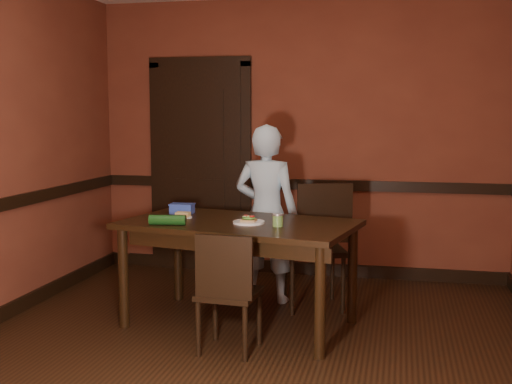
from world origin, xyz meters
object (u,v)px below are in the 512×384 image
at_px(food_tub, 182,209).
at_px(chair_far, 313,247).
at_px(person, 266,214).
at_px(cheese_saucer, 183,216).
at_px(chair_near, 229,291).
at_px(sauce_jar, 278,220).
at_px(sandwich_plate, 249,221).
at_px(dining_table, 239,274).

bearing_deg(food_tub, chair_far, 14.52).
xyz_separation_m(person, cheese_saucer, (-0.53, -0.61, 0.06)).
bearing_deg(person, chair_near, 95.99).
height_order(chair_near, sauce_jar, sauce_jar).
xyz_separation_m(sandwich_plate, food_tub, (-0.63, 0.33, 0.02)).
relative_size(chair_far, sandwich_plate, 4.31).
distance_m(sauce_jar, food_tub, 0.96).
bearing_deg(food_tub, person, 31.61).
distance_m(chair_near, sandwich_plate, 0.61).
bearing_deg(chair_far, sandwich_plate, -139.85).
bearing_deg(food_tub, chair_near, -54.77).
distance_m(cheese_saucer, food_tub, 0.22).
relative_size(chair_near, food_tub, 4.25).
bearing_deg(person, chair_far, 172.56).
bearing_deg(chair_far, sauce_jar, -120.66).
xyz_separation_m(person, sandwich_plate, (0.02, -0.74, 0.06)).
relative_size(chair_far, sauce_jar, 10.87).
bearing_deg(person, sauce_jar, 113.39).
height_order(chair_far, sauce_jar, chair_far).
distance_m(chair_far, person, 0.50).
bearing_deg(chair_near, chair_far, -106.96).
distance_m(chair_near, food_tub, 1.09).
relative_size(chair_near, sauce_jar, 8.86).
bearing_deg(chair_near, cheese_saucer, -44.60).
height_order(person, cheese_saucer, person).
relative_size(dining_table, sauce_jar, 18.26).
xyz_separation_m(chair_far, food_tub, (-1.02, -0.30, 0.33)).
height_order(chair_far, person, person).
distance_m(person, food_tub, 0.73).
height_order(sandwich_plate, food_tub, food_tub).
bearing_deg(food_tub, cheese_saucer, -71.05).
distance_m(dining_table, chair_far, 0.76).
relative_size(dining_table, cheese_saucer, 11.96).
height_order(sandwich_plate, sauce_jar, sauce_jar).
distance_m(dining_table, sauce_jar, 0.57).
height_order(dining_table, sauce_jar, sauce_jar).
distance_m(dining_table, person, 0.77).
relative_size(dining_table, chair_near, 2.06).
height_order(sauce_jar, cheese_saucer, sauce_jar).
bearing_deg(food_tub, dining_table, -28.74).
xyz_separation_m(person, sauce_jar, (0.26, -0.82, 0.09)).
height_order(chair_near, food_tub, food_tub).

